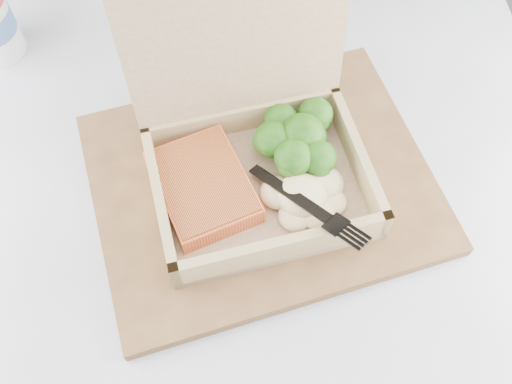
{
  "coord_description": "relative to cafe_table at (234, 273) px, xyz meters",
  "views": [
    {
      "loc": [
        -0.11,
        -0.53,
        1.29
      ],
      "look_at": [
        -0.1,
        -0.24,
        0.78
      ],
      "focal_mm": 40.0,
      "sensor_mm": 36.0,
      "label": 1
    }
  ],
  "objects": [
    {
      "name": "plastic_fork",
      "position": [
        0.05,
        0.01,
        0.24
      ],
      "size": [
        0.12,
        0.13,
        0.03
      ],
      "rotation": [
        0.0,
        0.0,
        3.87
      ],
      "color": "black",
      "rests_on": "mashed_potatoes"
    },
    {
      "name": "takeout_container",
      "position": [
        0.03,
        0.05,
        0.26
      ],
      "size": [
        0.26,
        0.24,
        0.21
      ],
      "rotation": [
        0.0,
        0.0,
        0.22
      ],
      "color": "tan",
      "rests_on": "serving_tray"
    },
    {
      "name": "serving_tray",
      "position": [
        0.04,
        0.03,
        0.2
      ],
      "size": [
        0.44,
        0.38,
        0.02
      ],
      "primitive_type": "cube",
      "rotation": [
        0.0,
        0.0,
        0.27
      ],
      "color": "brown",
      "rests_on": "cafe_table"
    },
    {
      "name": "mashed_potatoes",
      "position": [
        0.08,
        -0.01,
        0.23
      ],
      "size": [
        0.09,
        0.08,
        0.03
      ],
      "primitive_type": "ellipsoid",
      "color": "beige",
      "rests_on": "takeout_container"
    },
    {
      "name": "broccoli_pile",
      "position": [
        0.08,
        0.06,
        0.23
      ],
      "size": [
        0.11,
        0.11,
        0.04
      ],
      "primitive_type": null,
      "color": "#357D1B",
      "rests_on": "takeout_container"
    },
    {
      "name": "cafe_table",
      "position": [
        0.0,
        0.0,
        0.0
      ],
      "size": [
        0.85,
        0.85,
        0.73
      ],
      "rotation": [
        0.0,
        0.0,
        0.05
      ],
      "color": "black",
      "rests_on": "floor"
    },
    {
      "name": "floor",
      "position": [
        0.13,
        0.24,
        -0.54
      ],
      "size": [
        4.0,
        4.0,
        0.0
      ],
      "primitive_type": "plane",
      "color": "gray",
      "rests_on": "ground"
    },
    {
      "name": "receipt",
      "position": [
        0.03,
        0.24,
        0.19
      ],
      "size": [
        0.08,
        0.13,
        0.0
      ],
      "primitive_type": "cube",
      "rotation": [
        0.0,
        0.0,
        -0.16
      ],
      "color": "white",
      "rests_on": "cafe_table"
    },
    {
      "name": "salmon_fillet",
      "position": [
        -0.03,
        0.01,
        0.23
      ],
      "size": [
        0.13,
        0.14,
        0.02
      ],
      "primitive_type": "cube",
      "rotation": [
        0.0,
        0.0,
        0.4
      ],
      "color": "#E6572D",
      "rests_on": "takeout_container"
    }
  ]
}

